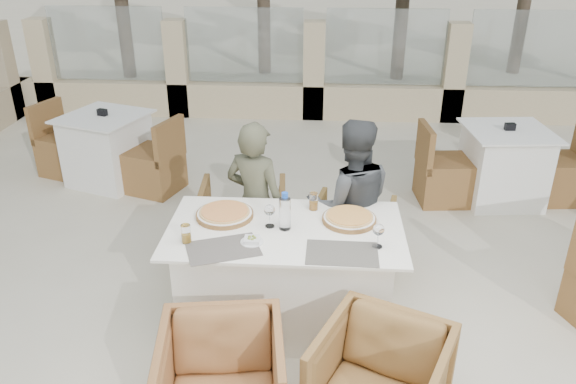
# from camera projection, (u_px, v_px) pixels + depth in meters

# --- Properties ---
(ground) EXTENTS (80.00, 80.00, 0.00)m
(ground) POSITION_uv_depth(u_px,v_px,m) (297.00, 322.00, 4.10)
(ground) COLOR beige
(ground) RESTS_ON ground
(sand_patch) EXTENTS (30.00, 16.00, 0.01)m
(sand_patch) POSITION_uv_depth(u_px,v_px,m) (320.00, 21.00, 16.69)
(sand_patch) COLOR beige
(sand_patch) RESTS_ON ground
(perimeter_wall_far) EXTENTS (10.00, 0.34, 1.60)m
(perimeter_wall_far) POSITION_uv_depth(u_px,v_px,m) (314.00, 64.00, 8.07)
(perimeter_wall_far) COLOR beige
(perimeter_wall_far) RESTS_ON ground
(dining_table) EXTENTS (1.60, 0.90, 0.77)m
(dining_table) POSITION_uv_depth(u_px,v_px,m) (285.00, 276.00, 3.96)
(dining_table) COLOR white
(dining_table) RESTS_ON ground
(placemat_near_left) EXTENTS (0.53, 0.44, 0.00)m
(placemat_near_left) POSITION_uv_depth(u_px,v_px,m) (223.00, 249.00, 3.55)
(placemat_near_left) COLOR #625B54
(placemat_near_left) RESTS_ON dining_table
(placemat_near_right) EXTENTS (0.46, 0.31, 0.00)m
(placemat_near_right) POSITION_uv_depth(u_px,v_px,m) (342.00, 253.00, 3.50)
(placemat_near_right) COLOR #605B52
(placemat_near_right) RESTS_ON dining_table
(pizza_left) EXTENTS (0.51, 0.51, 0.05)m
(pizza_left) POSITION_uv_depth(u_px,v_px,m) (225.00, 213.00, 3.93)
(pizza_left) COLOR #CE4E1C
(pizza_left) RESTS_ON dining_table
(pizza_right) EXTENTS (0.48, 0.48, 0.05)m
(pizza_right) POSITION_uv_depth(u_px,v_px,m) (349.00, 218.00, 3.87)
(pizza_right) COLOR orange
(pizza_right) RESTS_ON dining_table
(water_bottle) EXTENTS (0.10, 0.10, 0.27)m
(water_bottle) POSITION_uv_depth(u_px,v_px,m) (285.00, 211.00, 3.73)
(water_bottle) COLOR #9EB7CF
(water_bottle) RESTS_ON dining_table
(wine_glass_centre) EXTENTS (0.10, 0.10, 0.18)m
(wine_glass_centre) POSITION_uv_depth(u_px,v_px,m) (270.00, 215.00, 3.78)
(wine_glass_centre) COLOR white
(wine_glass_centre) RESTS_ON dining_table
(wine_glass_corner) EXTENTS (0.09, 0.09, 0.18)m
(wine_glass_corner) POSITION_uv_depth(u_px,v_px,m) (378.00, 234.00, 3.54)
(wine_glass_corner) COLOR silver
(wine_glass_corner) RESTS_ON dining_table
(beer_glass_left) EXTENTS (0.08, 0.08, 0.13)m
(beer_glass_left) POSITION_uv_depth(u_px,v_px,m) (186.00, 234.00, 3.60)
(beer_glass_left) COLOR gold
(beer_glass_left) RESTS_ON dining_table
(beer_glass_right) EXTENTS (0.07, 0.07, 0.13)m
(beer_glass_right) POSITION_uv_depth(u_px,v_px,m) (314.00, 201.00, 4.02)
(beer_glass_right) COLOR orange
(beer_glass_right) RESTS_ON dining_table
(olive_dish) EXTENTS (0.14, 0.14, 0.04)m
(olive_dish) POSITION_uv_depth(u_px,v_px,m) (252.00, 240.00, 3.62)
(olive_dish) COLOR white
(olive_dish) RESTS_ON dining_table
(armchair_far_left) EXTENTS (0.76, 0.78, 0.67)m
(armchair_far_left) POSITION_uv_depth(u_px,v_px,m) (243.00, 223.00, 4.76)
(armchair_far_left) COLOR brown
(armchair_far_left) RESTS_ON ground
(armchair_far_right) EXTENTS (0.76, 0.77, 0.60)m
(armchair_far_right) POSITION_uv_depth(u_px,v_px,m) (352.00, 237.00, 4.62)
(armchair_far_right) COLOR olive
(armchair_far_right) RESTS_ON ground
(armchair_near_left) EXTENTS (0.77, 0.79, 0.64)m
(armchair_near_left) POSITION_uv_depth(u_px,v_px,m) (222.00, 382.00, 3.14)
(armchair_near_left) COLOR #9B6638
(armchair_near_left) RESTS_ON ground
(armchair_near_right) EXTENTS (0.91, 0.92, 0.64)m
(armchair_near_right) POSITION_uv_depth(u_px,v_px,m) (380.00, 382.00, 3.13)
(armchair_near_right) COLOR olive
(armchair_near_right) RESTS_ON ground
(diner_left) EXTENTS (0.57, 0.47, 1.33)m
(diner_left) POSITION_uv_depth(u_px,v_px,m) (256.00, 204.00, 4.35)
(diner_left) COLOR #4E4F39
(diner_left) RESTS_ON ground
(diner_right) EXTENTS (0.73, 0.60, 1.38)m
(diner_right) POSITION_uv_depth(u_px,v_px,m) (351.00, 206.00, 4.27)
(diner_right) COLOR #3E4144
(diner_right) RESTS_ON ground
(bg_table_a) EXTENTS (1.82, 1.32, 0.77)m
(bg_table_a) POSITION_uv_depth(u_px,v_px,m) (108.00, 149.00, 6.18)
(bg_table_a) COLOR white
(bg_table_a) RESTS_ON ground
(bg_table_b) EXTENTS (1.71, 0.97, 0.77)m
(bg_table_b) POSITION_uv_depth(u_px,v_px,m) (503.00, 166.00, 5.76)
(bg_table_b) COLOR white
(bg_table_b) RESTS_ON ground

